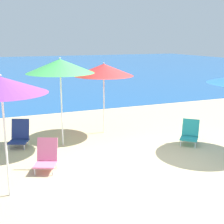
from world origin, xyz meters
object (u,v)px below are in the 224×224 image
Objects in this scene: beach_umbrella_green at (60,66)px; beach_chair_teal at (190,133)px; beach_umbrella_red at (104,70)px; beach_umbrella_purple at (1,85)px; beach_chair_navy at (20,135)px; beach_chair_pink at (46,156)px.

beach_chair_teal is (3.15, -1.19, -1.77)m from beach_umbrella_green.
beach_umbrella_red is 0.96× the size of beach_umbrella_purple.
beach_umbrella_purple is 0.95× the size of beach_umbrella_green.
beach_chair_navy reaches higher than beach_chair_teal.
beach_umbrella_green is at bearing 88.31° from beach_chair_pink.
beach_umbrella_green reaches higher than beach_chair_teal.
beach_chair_teal is at bearing 13.64° from beach_umbrella_purple.
beach_chair_pink is at bearing -135.03° from beach_umbrella_red.
beach_umbrella_red is 2.94m from beach_chair_navy.
beach_umbrella_green reaches higher than beach_umbrella_red.
beach_umbrella_red is at bearing 69.00° from beach_chair_pink.
beach_umbrella_purple reaches higher than beach_chair_teal.
beach_chair_teal is 1.03× the size of beach_chair_pink.
beach_chair_navy is 1.80m from beach_chair_pink.
beach_umbrella_green is at bearing -154.71° from beach_umbrella_red.
beach_umbrella_green is 2.08m from beach_chair_navy.
beach_umbrella_purple is at bearing -123.60° from beach_chair_teal.
beach_chair_navy is at bearing -172.27° from beach_umbrella_red.
beach_umbrella_red is 3.11× the size of beach_chair_pink.
beach_chair_teal is at bearing 3.64° from beach_chair_navy.
beach_umbrella_purple reaches higher than beach_chair_navy.
beach_umbrella_purple is 3.08× the size of beach_chair_navy.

